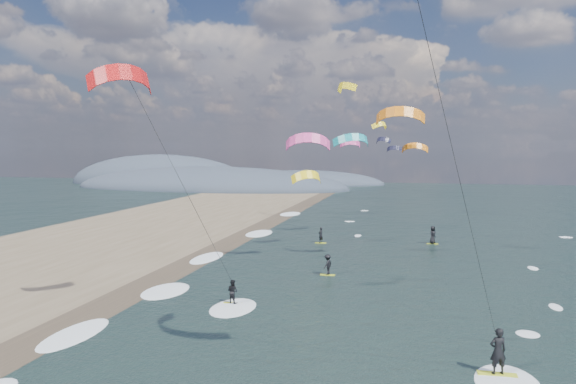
# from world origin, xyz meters

# --- Properties ---
(wet_sand_strip) EXTENTS (3.00, 240.00, 0.00)m
(wet_sand_strip) POSITION_xyz_m (-12.00, 10.00, 0.00)
(wet_sand_strip) COLOR #382D23
(wet_sand_strip) RESTS_ON ground
(coastal_hills) EXTENTS (80.00, 41.00, 15.00)m
(coastal_hills) POSITION_xyz_m (-44.84, 107.86, 0.00)
(coastal_hills) COLOR #3D4756
(coastal_hills) RESTS_ON ground
(kitesurfer_near_a) EXTENTS (8.20, 9.42, 17.05)m
(kitesurfer_near_a) POSITION_xyz_m (6.27, 0.46, 13.40)
(kitesurfer_near_a) COLOR gold
(kitesurfer_near_a) RESTS_ON ground
(kitesurfer_near_b) EXTENTS (6.73, 8.96, 14.28)m
(kitesurfer_near_b) POSITION_xyz_m (-6.96, 9.03, 8.80)
(kitesurfer_near_b) COLOR gold
(kitesurfer_near_b) RESTS_ON ground
(far_kitesurfers) EXTENTS (11.88, 16.66, 1.77)m
(far_kitesurfers) POSITION_xyz_m (2.39, 30.49, 0.83)
(far_kitesurfers) COLOR gold
(far_kitesurfers) RESTS_ON ground
(bg_kite_field) EXTENTS (12.71, 68.94, 11.09)m
(bg_kite_field) POSITION_xyz_m (0.15, 51.42, 11.07)
(bg_kite_field) COLOR #D83F8C
(bg_kite_field) RESTS_ON ground
(shoreline_surf) EXTENTS (2.40, 79.40, 0.11)m
(shoreline_surf) POSITION_xyz_m (-10.80, 14.75, 0.00)
(shoreline_surf) COLOR white
(shoreline_surf) RESTS_ON ground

